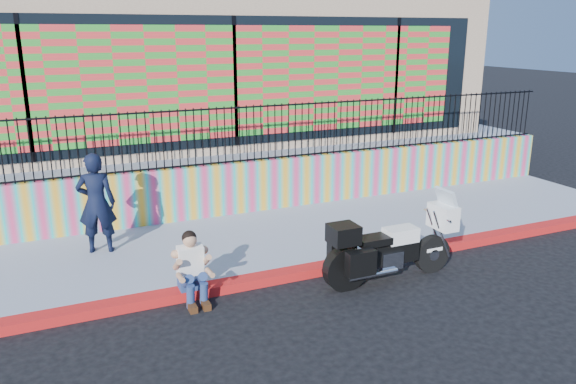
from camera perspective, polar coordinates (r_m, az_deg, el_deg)
ground at (r=9.55m, az=3.02°, el=-8.24°), size 90.00×90.00×0.00m
red_curb at (r=9.52m, az=3.03°, el=-7.83°), size 16.00×0.30×0.15m
sidewalk at (r=10.91m, az=-0.87°, el=-4.64°), size 16.00×3.00×0.15m
mural_wall at (r=12.14m, az=-3.83°, el=0.58°), size 16.00×0.20×1.10m
metal_fence at (r=11.88m, az=-3.93°, el=5.93°), size 15.80×0.04×1.20m
elevated_platform at (r=16.92m, az=-9.78°, el=4.53°), size 16.00×10.00×1.25m
storefront_building at (r=16.39m, az=-10.03°, el=13.41°), size 14.00×8.06×4.00m
police_motorcycle at (r=9.19m, az=10.17°, el=-5.42°), size 2.31×0.76×1.44m
police_officer at (r=10.32m, az=-18.89°, el=-1.07°), size 0.73×0.57×1.79m
seated_man at (r=8.53m, az=-9.61°, el=-8.24°), size 0.54×0.71×1.06m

